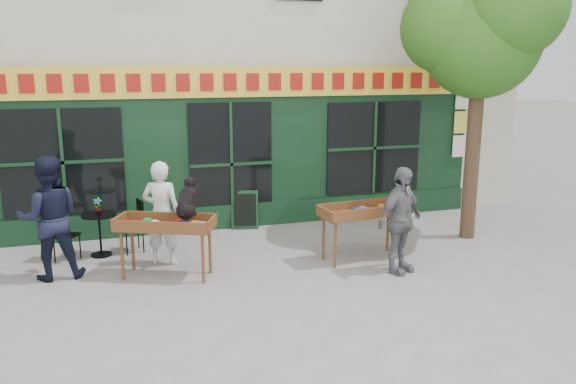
{
  "coord_description": "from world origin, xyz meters",
  "views": [
    {
      "loc": [
        -2.26,
        -8.82,
        3.29
      ],
      "look_at": [
        0.65,
        0.5,
        1.11
      ],
      "focal_mm": 35.0,
      "sensor_mm": 36.0,
      "label": 1
    }
  ],
  "objects_px": {
    "book_cart_right": "(363,214)",
    "man_right": "(400,220)",
    "dog": "(187,197)",
    "bistro_table": "(99,226)",
    "man_left": "(49,218)",
    "woman": "(162,213)",
    "book_cart_center": "(165,227)"
  },
  "relations": [
    {
      "from": "man_right",
      "to": "man_left",
      "type": "bearing_deg",
      "value": 140.15
    },
    {
      "from": "man_right",
      "to": "bistro_table",
      "type": "height_order",
      "value": "man_right"
    },
    {
      "from": "dog",
      "to": "man_right",
      "type": "xyz_separation_m",
      "value": [
        3.29,
        -0.87,
        -0.41
      ]
    },
    {
      "from": "book_cart_center",
      "to": "man_right",
      "type": "xyz_separation_m",
      "value": [
        3.64,
        -0.92,
        0.05
      ]
    },
    {
      "from": "book_cart_center",
      "to": "dog",
      "type": "relative_size",
      "value": 2.7
    },
    {
      "from": "book_cart_center",
      "to": "dog",
      "type": "bearing_deg",
      "value": 15.52
    },
    {
      "from": "dog",
      "to": "man_right",
      "type": "height_order",
      "value": "man_right"
    },
    {
      "from": "woman",
      "to": "bistro_table",
      "type": "height_order",
      "value": "woman"
    },
    {
      "from": "book_cart_right",
      "to": "man_right",
      "type": "height_order",
      "value": "man_right"
    },
    {
      "from": "woman",
      "to": "book_cart_right",
      "type": "bearing_deg",
      "value": -170.18
    },
    {
      "from": "woman",
      "to": "man_right",
      "type": "xyz_separation_m",
      "value": [
        3.64,
        -1.57,
        -0.01
      ]
    },
    {
      "from": "man_right",
      "to": "man_left",
      "type": "distance_m",
      "value": 5.55
    },
    {
      "from": "woman",
      "to": "man_left",
      "type": "height_order",
      "value": "man_left"
    },
    {
      "from": "woman",
      "to": "man_left",
      "type": "xyz_separation_m",
      "value": [
        -1.73,
        -0.17,
        0.09
      ]
    },
    {
      "from": "dog",
      "to": "woman",
      "type": "xyz_separation_m",
      "value": [
        -0.35,
        0.7,
        -0.4
      ]
    },
    {
      "from": "man_left",
      "to": "bistro_table",
      "type": "bearing_deg",
      "value": -131.75
    },
    {
      "from": "man_right",
      "to": "dog",
      "type": "bearing_deg",
      "value": 139.97
    },
    {
      "from": "dog",
      "to": "bistro_table",
      "type": "bearing_deg",
      "value": 157.54
    },
    {
      "from": "book_cart_right",
      "to": "man_right",
      "type": "xyz_separation_m",
      "value": [
        0.3,
        -0.75,
        0.05
      ]
    },
    {
      "from": "bistro_table",
      "to": "woman",
      "type": "bearing_deg",
      "value": -35.49
    },
    {
      "from": "dog",
      "to": "woman",
      "type": "height_order",
      "value": "woman"
    },
    {
      "from": "book_cart_center",
      "to": "bistro_table",
      "type": "distance_m",
      "value": 1.75
    },
    {
      "from": "bistro_table",
      "to": "book_cart_center",
      "type": "bearing_deg",
      "value": -53.36
    },
    {
      "from": "bistro_table",
      "to": "man_left",
      "type": "relative_size",
      "value": 0.39
    },
    {
      "from": "book_cart_right",
      "to": "man_left",
      "type": "xyz_separation_m",
      "value": [
        -5.07,
        0.66,
        0.16
      ]
    },
    {
      "from": "book_cart_center",
      "to": "bistro_table",
      "type": "xyz_separation_m",
      "value": [
        -1.03,
        1.38,
        -0.28
      ]
    },
    {
      "from": "woman",
      "to": "book_cart_right",
      "type": "distance_m",
      "value": 3.44
    },
    {
      "from": "woman",
      "to": "book_cart_right",
      "type": "xyz_separation_m",
      "value": [
        3.34,
        -0.82,
        -0.07
      ]
    },
    {
      "from": "book_cart_right",
      "to": "man_left",
      "type": "bearing_deg",
      "value": 167.45
    },
    {
      "from": "book_cart_center",
      "to": "woman",
      "type": "height_order",
      "value": "woman"
    },
    {
      "from": "woman",
      "to": "book_cart_right",
      "type": "relative_size",
      "value": 1.15
    },
    {
      "from": "dog",
      "to": "man_right",
      "type": "bearing_deg",
      "value": 8.8
    }
  ]
}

